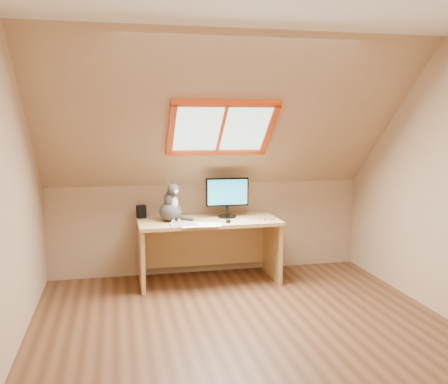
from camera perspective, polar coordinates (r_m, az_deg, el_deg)
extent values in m
plane|color=brown|center=(4.15, 2.84, -15.92)|extent=(3.50, 3.50, 0.00)
cube|color=tan|center=(2.21, 15.05, -4.96)|extent=(3.50, 0.02, 2.40)
cube|color=tan|center=(3.76, -23.69, -0.04)|extent=(0.02, 3.50, 2.40)
cube|color=tan|center=(5.62, -1.79, -4.10)|extent=(3.50, 0.02, 1.00)
cube|color=tan|center=(4.74, -0.12, 8.24)|extent=(3.50, 1.56, 1.41)
cube|color=#B2E0CC|center=(4.81, -0.32, 7.40)|extent=(0.90, 0.53, 0.48)
cube|color=#EB4C16|center=(4.81, -0.32, 7.40)|extent=(1.02, 0.64, 0.59)
cube|color=tan|center=(5.23, -1.76, -3.37)|extent=(1.46, 0.64, 0.04)
cube|color=tan|center=(5.22, -9.39, -7.25)|extent=(0.04, 0.58, 0.63)
cube|color=tan|center=(5.47, 5.55, -6.47)|extent=(0.04, 0.58, 0.63)
cube|color=tan|center=(5.58, -2.29, -6.15)|extent=(1.36, 0.03, 0.44)
cylinder|color=black|center=(5.35, 0.36, -2.81)|extent=(0.20, 0.20, 0.02)
cylinder|color=black|center=(5.33, 0.36, -2.15)|extent=(0.03, 0.03, 0.11)
cube|color=black|center=(5.30, 0.36, 0.02)|extent=(0.46, 0.04, 0.30)
cube|color=blue|center=(5.28, 0.41, -0.02)|extent=(0.43, 0.01, 0.27)
ellipsoid|color=#484240|center=(5.18, -6.14, -2.20)|extent=(0.32, 0.35, 0.20)
ellipsoid|color=#484240|center=(5.14, -6.07, -0.96)|extent=(0.20, 0.20, 0.21)
ellipsoid|color=silver|center=(5.09, -5.68, -1.30)|extent=(0.08, 0.07, 0.12)
ellipsoid|color=#484240|center=(5.08, -5.81, 0.32)|extent=(0.15, 0.15, 0.11)
sphere|color=silver|center=(5.04, -5.51, 0.04)|extent=(0.04, 0.04, 0.04)
cone|color=#484240|center=(5.08, -6.31, 0.92)|extent=(0.07, 0.06, 0.07)
cone|color=#484240|center=(5.11, -5.58, 0.99)|extent=(0.07, 0.07, 0.07)
cube|color=black|center=(5.38, -9.42, -2.22)|extent=(0.11, 0.11, 0.13)
cube|color=#B2B2B7|center=(4.98, -4.64, -3.68)|extent=(0.27, 0.20, 0.01)
ellipsoid|color=black|center=(5.07, 0.50, -3.33)|extent=(0.07, 0.10, 0.03)
cube|color=white|center=(4.95, -2.84, -3.80)|extent=(0.33, 0.27, 0.00)
cube|color=white|center=(4.95, -2.84, -3.79)|extent=(0.32, 0.24, 0.00)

